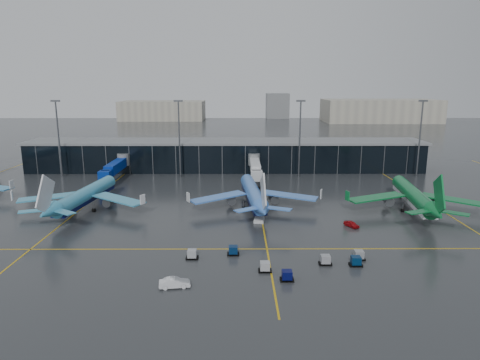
{
  "coord_description": "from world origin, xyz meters",
  "views": [
    {
      "loc": [
        4.52,
        -91.39,
        30.79
      ],
      "look_at": [
        5.0,
        18.0,
        6.0
      ],
      "focal_mm": 32.0,
      "sensor_mm": 36.0,
      "label": 1
    }
  ],
  "objects_px": {
    "service_van_red": "(352,224)",
    "service_van_white": "(175,283)",
    "airliner_klm_near": "(253,185)",
    "airliner_aer_lingus": "(414,186)",
    "airliner_arkefly": "(85,186)",
    "mobile_airstair": "(259,218)",
    "baggage_carts": "(288,261)"
  },
  "relations": [
    {
      "from": "service_van_white",
      "to": "baggage_carts",
      "type": "bearing_deg",
      "value": -74.27
    },
    {
      "from": "airliner_arkefly",
      "to": "baggage_carts",
      "type": "distance_m",
      "value": 57.56
    },
    {
      "from": "baggage_carts",
      "to": "airliner_klm_near",
      "type": "bearing_deg",
      "value": 97.78
    },
    {
      "from": "airliner_arkefly",
      "to": "service_van_red",
      "type": "relative_size",
      "value": 10.12
    },
    {
      "from": "airliner_aer_lingus",
      "to": "mobile_airstair",
      "type": "bearing_deg",
      "value": -160.01
    },
    {
      "from": "airliner_arkefly",
      "to": "mobile_airstair",
      "type": "xyz_separation_m",
      "value": [
        42.59,
        -9.91,
        -5.18
      ]
    },
    {
      "from": "mobile_airstair",
      "to": "airliner_arkefly",
      "type": "bearing_deg",
      "value": 175.29
    },
    {
      "from": "baggage_carts",
      "to": "service_van_white",
      "type": "height_order",
      "value": "baggage_carts"
    },
    {
      "from": "baggage_carts",
      "to": "mobile_airstair",
      "type": "distance_m",
      "value": 24.06
    },
    {
      "from": "service_van_red",
      "to": "service_van_white",
      "type": "distance_m",
      "value": 44.8
    },
    {
      "from": "airliner_aer_lingus",
      "to": "service_van_white",
      "type": "bearing_deg",
      "value": -135.28
    },
    {
      "from": "mobile_airstair",
      "to": "airliner_aer_lingus",
      "type": "bearing_deg",
      "value": 21.39
    },
    {
      "from": "airliner_klm_near",
      "to": "mobile_airstair",
      "type": "xyz_separation_m",
      "value": [
        1.01,
        -11.49,
        -5.15
      ]
    },
    {
      "from": "airliner_klm_near",
      "to": "airliner_aer_lingus",
      "type": "relative_size",
      "value": 0.98
    },
    {
      "from": "airliner_arkefly",
      "to": "service_van_red",
      "type": "bearing_deg",
      "value": -5.78
    },
    {
      "from": "airliner_klm_near",
      "to": "airliner_arkefly",
      "type": "bearing_deg",
      "value": 177.04
    },
    {
      "from": "service_van_white",
      "to": "airliner_klm_near",
      "type": "bearing_deg",
      "value": -26.05
    },
    {
      "from": "airliner_aer_lingus",
      "to": "mobile_airstair",
      "type": "height_order",
      "value": "airliner_aer_lingus"
    },
    {
      "from": "airliner_klm_near",
      "to": "mobile_airstair",
      "type": "distance_m",
      "value": 12.63
    },
    {
      "from": "airliner_klm_near",
      "to": "mobile_airstair",
      "type": "height_order",
      "value": "airliner_klm_near"
    },
    {
      "from": "service_van_red",
      "to": "service_van_white",
      "type": "xyz_separation_m",
      "value": [
        -34.69,
        -28.36,
        0.14
      ]
    },
    {
      "from": "airliner_arkefly",
      "to": "airliner_aer_lingus",
      "type": "xyz_separation_m",
      "value": [
        81.02,
        -1.04,
        0.12
      ]
    },
    {
      "from": "airliner_aer_lingus",
      "to": "service_van_white",
      "type": "xyz_separation_m",
      "value": [
        -53.0,
        -41.01,
        -5.28
      ]
    },
    {
      "from": "airliner_klm_near",
      "to": "service_van_white",
      "type": "distance_m",
      "value": 45.97
    },
    {
      "from": "airliner_arkefly",
      "to": "mobile_airstair",
      "type": "bearing_deg",
      "value": -6.57
    },
    {
      "from": "airliner_arkefly",
      "to": "service_van_white",
      "type": "xyz_separation_m",
      "value": [
        28.02,
        -42.05,
        -5.17
      ]
    },
    {
      "from": "airliner_arkefly",
      "to": "airliner_klm_near",
      "type": "bearing_deg",
      "value": 8.7
    },
    {
      "from": "airliner_arkefly",
      "to": "baggage_carts",
      "type": "xyz_separation_m",
      "value": [
        46.4,
        -33.67,
        -5.19
      ]
    },
    {
      "from": "airliner_klm_near",
      "to": "baggage_carts",
      "type": "bearing_deg",
      "value": -87.35
    },
    {
      "from": "airliner_klm_near",
      "to": "service_van_white",
      "type": "xyz_separation_m",
      "value": [
        -13.56,
        -43.62,
        -5.13
      ]
    },
    {
      "from": "airliner_aer_lingus",
      "to": "baggage_carts",
      "type": "relative_size",
      "value": 1.23
    },
    {
      "from": "airliner_arkefly",
      "to": "baggage_carts",
      "type": "relative_size",
      "value": 1.21
    }
  ]
}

